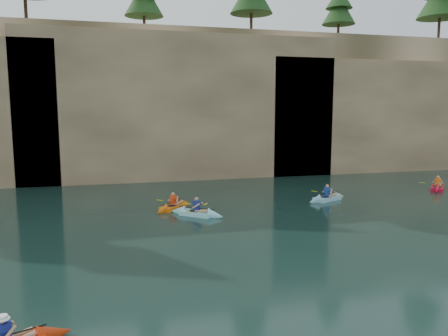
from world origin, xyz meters
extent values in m
plane|color=black|center=(0.00, 0.00, 0.00)|extent=(160.00, 160.00, 0.00)
cube|color=tan|center=(0.00, 30.00, 6.00)|extent=(70.00, 16.00, 12.00)
cube|color=tan|center=(2.00, 22.60, 5.70)|extent=(24.00, 2.40, 11.40)
cube|color=tan|center=(22.00, 22.60, 4.92)|extent=(26.00, 2.40, 9.84)
cube|color=black|center=(-4.00, 21.95, 1.60)|extent=(3.50, 1.00, 3.20)
cube|color=black|center=(10.00, 21.95, 2.25)|extent=(5.00, 1.00, 4.50)
cone|color=red|center=(-4.99, -0.37, 0.13)|extent=(1.02, 0.95, 0.69)
cube|color=navy|center=(-6.00, -0.79, 0.49)|extent=(0.35, 0.29, 0.44)
sphere|color=tan|center=(-6.00, -0.79, 0.81)|extent=(0.19, 0.19, 0.19)
cylinder|color=black|center=(-6.00, -0.79, 0.40)|extent=(1.72, 0.74, 0.04)
cylinder|color=white|center=(-6.00, -0.79, 0.84)|extent=(0.32, 0.32, 0.09)
cube|color=orange|center=(-0.33, 12.39, 0.13)|extent=(2.12, 2.19, 0.25)
cone|color=orange|center=(0.42, 13.19, 0.13)|extent=(1.07, 1.07, 0.69)
cone|color=orange|center=(-1.08, 11.60, 0.13)|extent=(1.07, 1.07, 0.69)
cube|color=black|center=(-0.43, 12.29, 0.22)|extent=(0.69, 0.70, 0.04)
cube|color=red|center=(-0.33, 12.39, 0.49)|extent=(0.36, 0.37, 0.46)
sphere|color=tan|center=(-0.33, 12.39, 0.83)|extent=(0.19, 0.19, 0.19)
cylinder|color=black|center=(-0.33, 12.39, 0.39)|extent=(1.43, 1.52, 0.04)
cube|color=yellow|center=(-1.00, 13.03, 0.39)|extent=(0.36, 0.35, 0.02)
cube|color=yellow|center=(0.34, 11.76, 0.39)|extent=(0.36, 0.35, 0.02)
cube|color=#98EAFF|center=(0.62, 10.61, 0.13)|extent=(2.27, 2.07, 0.26)
cone|color=#98EAFF|center=(1.46, 9.91, 0.13)|extent=(1.09, 1.08, 0.72)
cone|color=#98EAFF|center=(-0.22, 11.31, 0.13)|extent=(1.09, 1.08, 0.72)
cube|color=black|center=(0.50, 10.71, 0.23)|extent=(0.71, 0.70, 0.04)
cube|color=navy|center=(0.62, 10.61, 0.51)|extent=(0.39, 0.37, 0.48)
sphere|color=tan|center=(0.62, 10.61, 0.86)|extent=(0.20, 0.20, 0.20)
cylinder|color=black|center=(0.62, 10.61, 0.40)|extent=(1.66, 1.39, 0.04)
cube|color=yellow|center=(1.24, 11.35, 0.40)|extent=(0.33, 0.37, 0.02)
cube|color=yellow|center=(0.00, 9.87, 0.40)|extent=(0.33, 0.37, 0.02)
cube|color=red|center=(17.76, 13.55, 0.13)|extent=(2.27, 2.35, 0.26)
cone|color=red|center=(18.57, 14.41, 0.13)|extent=(1.13, 1.14, 0.72)
cone|color=red|center=(16.95, 12.69, 0.13)|extent=(1.13, 1.14, 0.72)
cube|color=black|center=(17.65, 13.44, 0.23)|extent=(0.71, 0.71, 0.04)
cube|color=orange|center=(17.76, 13.55, 0.52)|extent=(0.38, 0.39, 0.48)
sphere|color=tan|center=(17.76, 13.55, 0.86)|extent=(0.20, 0.20, 0.20)
cylinder|color=black|center=(17.76, 13.55, 0.40)|extent=(1.49, 1.59, 0.04)
cube|color=yellow|center=(17.05, 14.21, 0.40)|extent=(0.36, 0.35, 0.02)
cube|color=#87C3E1|center=(8.87, 12.30, 0.13)|extent=(2.54, 1.66, 0.27)
cone|color=#87C3E1|center=(9.93, 12.75, 0.13)|extent=(1.08, 1.01, 0.73)
cone|color=#87C3E1|center=(7.82, 11.84, 0.13)|extent=(1.08, 1.01, 0.73)
cube|color=black|center=(8.73, 12.24, 0.24)|extent=(0.69, 0.64, 0.04)
cube|color=navy|center=(8.87, 12.30, 0.52)|extent=(0.39, 0.33, 0.49)
sphere|color=tan|center=(8.87, 12.30, 0.87)|extent=(0.20, 0.20, 0.20)
cylinder|color=black|center=(8.87, 12.30, 0.41)|extent=(1.99, 0.89, 0.04)
cube|color=yellow|center=(8.49, 13.20, 0.41)|extent=(0.24, 0.42, 0.02)
cube|color=yellow|center=(9.26, 11.40, 0.41)|extent=(0.24, 0.42, 0.02)
camera|label=1|loc=(-3.53, -10.89, 5.48)|focal=35.00mm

